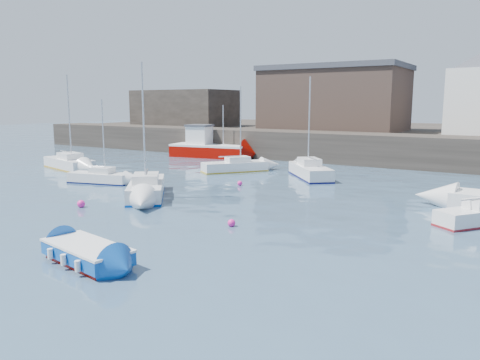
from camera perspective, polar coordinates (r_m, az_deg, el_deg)
The scene contains 16 objects.
water at distance 19.34m, azimuth -19.43°, elevation -9.34°, with size 220.00×220.00×0.00m, color #2D4760.
quay_wall at distance 48.71m, azimuth 14.50°, elevation 3.75°, with size 90.00×5.00×3.00m, color #28231E.
land_strip at distance 66.05m, azimuth 19.25°, elevation 4.84°, with size 90.00×32.00×2.80m, color #28231E.
warehouse at distance 58.02m, azimuth 11.41°, elevation 9.78°, with size 16.40×10.40×7.60m.
bldg_west at distance 68.16m, azimuth -6.72°, elevation 8.70°, with size 14.00×8.00×5.00m.
blue_dinghy at distance 18.83m, azimuth -18.16°, elevation -8.42°, with size 4.26×2.42×0.77m.
fishing_boat at distance 52.98m, azimuth -3.95°, elevation 4.04°, with size 9.19×4.66×5.81m.
sailboat_a at distance 37.10m, azimuth -16.69°, elevation 0.32°, with size 5.08×2.73×6.30m.
sailboat_b at distance 31.02m, azimuth -11.34°, elevation -0.97°, with size 5.84×6.45×8.52m.
sailboat_c at distance 26.36m, azimuth 27.05°, elevation -3.87°, with size 3.89×4.55×6.02m.
sailboat_e at distance 45.89m, azimuth -20.12°, elevation 1.95°, with size 6.91×3.70×8.49m.
sailboat_f at distance 38.50m, azimuth 8.54°, elevation 1.12°, with size 5.58×6.04×8.13m.
sailboat_h at distance 41.54m, azimuth -0.62°, elevation 1.71°, with size 4.93×5.75×7.44m.
buoy_near at distance 28.92m, azimuth -18.78°, elevation -3.17°, with size 0.45×0.45×0.45m, color #FF2197.
buoy_mid at distance 23.23m, azimuth -1.04°, elevation -5.67°, with size 0.39×0.39×0.39m, color #FF2197.
buoy_far at distance 34.57m, azimuth -0.03°, elevation -0.67°, with size 0.36×0.36×0.36m, color #FF2197.
Camera 1 is at (14.51, -11.27, 6.03)m, focal length 35.00 mm.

